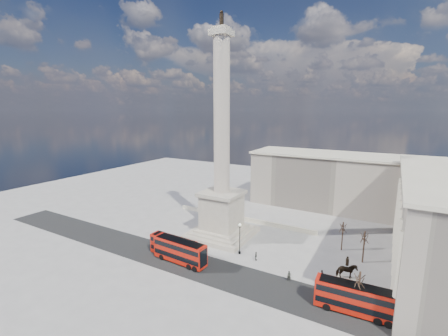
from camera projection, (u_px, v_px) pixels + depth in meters
ground at (211, 243)px, 67.49m from camera, size 180.00×180.00×0.00m
asphalt_road at (205, 268)px, 56.53m from camera, size 120.00×9.00×0.01m
nelsons_column at (222, 183)px, 69.29m from camera, size 14.00×14.00×49.85m
balustrade_wall at (242, 219)px, 81.02m from camera, size 40.00×0.60×1.10m
building_northeast at (337, 181)px, 90.26m from camera, size 51.00×17.00×16.60m
red_bus_a at (180, 251)px, 58.30m from camera, size 11.58×3.23×4.65m
red_bus_b at (174, 247)px, 60.38m from camera, size 10.71×2.96×4.30m
red_bus_c at (355, 299)px, 43.63m from camera, size 11.30×3.12×4.54m
victorian_lamp at (240, 236)px, 61.60m from camera, size 0.57×0.57×6.64m
equestrian_statue at (345, 287)px, 46.16m from camera, size 3.65×2.74×7.70m
bare_tree_near at (360, 279)px, 42.68m from camera, size 1.65×1.65×7.24m
bare_tree_mid at (365, 237)px, 57.82m from camera, size 1.79×1.79×6.78m
bare_tree_far at (343, 227)px, 63.03m from camera, size 1.63×1.63×6.65m
pedestrian_walking at (289, 276)px, 52.10m from camera, size 0.83×0.71×1.94m
pedestrian_standing at (321, 275)px, 52.84m from camera, size 1.06×1.00×1.73m
pedestrian_crossing at (256, 256)px, 59.49m from camera, size 0.69×1.13×1.79m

